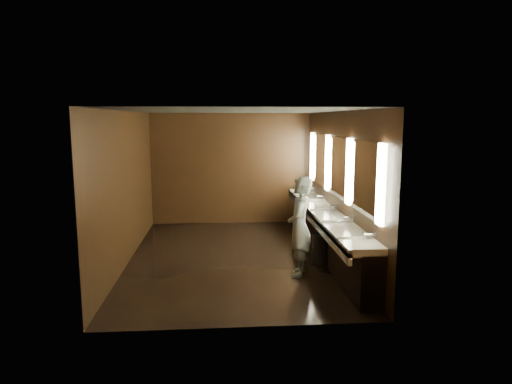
{
  "coord_description": "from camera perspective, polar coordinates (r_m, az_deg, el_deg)",
  "views": [
    {
      "loc": [
        -0.25,
        -8.52,
        2.66
      ],
      "look_at": [
        0.41,
        0.0,
        1.28
      ],
      "focal_mm": 32.0,
      "sensor_mm": 36.0,
      "label": 1
    }
  ],
  "objects": [
    {
      "name": "wall_right",
      "position": [
        8.91,
        10.26,
        0.88
      ],
      "size": [
        0.02,
        6.0,
        2.8
      ],
      "primitive_type": "cube",
      "color": "black",
      "rests_on": "floor"
    },
    {
      "name": "ceiling",
      "position": [
        8.53,
        -2.78,
        10.09
      ],
      "size": [
        4.0,
        6.0,
        0.02
      ],
      "primitive_type": "cube",
      "color": "#2D2D2B",
      "rests_on": "wall_back"
    },
    {
      "name": "wall_back",
      "position": [
        11.59,
        -3.17,
        2.91
      ],
      "size": [
        4.0,
        0.02,
        2.8
      ],
      "primitive_type": "cube",
      "color": "black",
      "rests_on": "floor"
    },
    {
      "name": "wall_front",
      "position": [
        5.67,
        -1.77,
        -3.68
      ],
      "size": [
        4.0,
        0.02,
        2.8
      ],
      "primitive_type": "cube",
      "color": "black",
      "rests_on": "floor"
    },
    {
      "name": "trash_bin",
      "position": [
        8.49,
        8.24,
        -7.13
      ],
      "size": [
        0.44,
        0.44,
        0.58
      ],
      "primitive_type": "cylinder",
      "rotation": [
        0.0,
        0.0,
        0.2
      ],
      "color": "black",
      "rests_on": "floor"
    },
    {
      "name": "person",
      "position": [
        7.77,
        5.49,
        -4.34
      ],
      "size": [
        0.56,
        0.71,
        1.7
      ],
      "primitive_type": "imported",
      "rotation": [
        0.0,
        0.0,
        -1.84
      ],
      "color": "#8BB8D0",
      "rests_on": "floor"
    },
    {
      "name": "floor",
      "position": [
        8.93,
        -2.64,
        -8.17
      ],
      "size": [
        6.0,
        6.0,
        0.0
      ],
      "primitive_type": "plane",
      "color": "black",
      "rests_on": "ground"
    },
    {
      "name": "mirror_band",
      "position": [
        8.86,
        10.2,
        3.12
      ],
      "size": [
        0.06,
        5.03,
        1.15
      ],
      "color": "#FDF9CD",
      "rests_on": "wall_right"
    },
    {
      "name": "sink_counter",
      "position": [
        9.03,
        8.83,
        -4.82
      ],
      "size": [
        0.55,
        5.4,
        1.01
      ],
      "color": "black",
      "rests_on": "floor"
    },
    {
      "name": "wall_left",
      "position": [
        8.79,
        -15.85,
        0.57
      ],
      "size": [
        0.02,
        6.0,
        2.8
      ],
      "primitive_type": "cube",
      "color": "black",
      "rests_on": "floor"
    }
  ]
}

